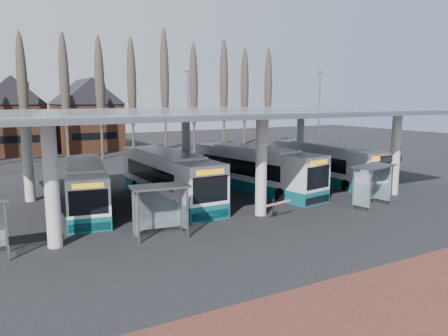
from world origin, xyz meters
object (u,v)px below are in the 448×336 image
bus_0 (85,187)px  bus_1 (168,178)px  shelter_1 (159,199)px  shelter_2 (371,177)px  bus_2 (254,170)px  bus_3 (326,164)px

bus_0 → bus_1: size_ratio=0.90×
shelter_1 → shelter_2: shelter_2 is taller
bus_1 → bus_2: (7.10, -0.21, -0.01)m
bus_0 → bus_2: bearing=7.5°
bus_0 → bus_2: 12.76m
shelter_2 → bus_1: bearing=129.8°
bus_2 → shelter_2: (3.66, -8.30, 0.45)m
bus_0 → shelter_2: bus_0 is taller
bus_0 → bus_1: 5.67m
bus_1 → bus_3: bearing=-2.1°
bus_0 → bus_3: 19.95m
bus_1 → shelter_2: 13.72m
bus_0 → bus_3: (19.94, -0.67, 0.14)m
shelter_1 → bus_1: bearing=71.7°
bus_3 → shelter_2: bus_3 is taller
bus_2 → bus_3: 7.19m
bus_2 → bus_3: bearing=-10.9°
bus_0 → shelter_1: bearing=-65.2°
bus_1 → bus_2: 7.10m
bus_2 → bus_1: bearing=168.4°
bus_2 → bus_3: (7.19, -0.13, -0.04)m
bus_2 → shelter_2: bus_2 is taller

